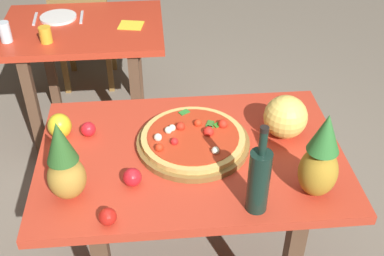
% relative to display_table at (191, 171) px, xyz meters
% --- Properties ---
extents(display_table, '(1.22, 0.81, 0.76)m').
position_rel_display_table_xyz_m(display_table, '(0.00, 0.00, 0.00)').
color(display_table, brown).
rests_on(display_table, ground_plane).
extents(background_table, '(0.96, 0.70, 0.76)m').
position_rel_display_table_xyz_m(background_table, '(-0.55, 1.23, -0.03)').
color(background_table, brown).
rests_on(background_table, ground_plane).
extents(dining_chair, '(0.41, 0.41, 0.85)m').
position_rel_display_table_xyz_m(dining_chair, '(-0.62, 1.81, -0.18)').
color(dining_chair, olive).
rests_on(dining_chair, ground_plane).
extents(pizza_board, '(0.46, 0.46, 0.02)m').
position_rel_display_table_xyz_m(pizza_board, '(0.01, 0.04, 0.11)').
color(pizza_board, olive).
rests_on(pizza_board, display_table).
extents(pizza, '(0.42, 0.42, 0.06)m').
position_rel_display_table_xyz_m(pizza, '(0.01, 0.04, 0.14)').
color(pizza, '#E0B45E').
rests_on(pizza, pizza_board).
extents(wine_bottle, '(0.08, 0.08, 0.35)m').
position_rel_display_table_xyz_m(wine_bottle, '(0.20, -0.32, 0.23)').
color(wine_bottle, black).
rests_on(wine_bottle, display_table).
extents(pineapple_left, '(0.14, 0.14, 0.34)m').
position_rel_display_table_xyz_m(pineapple_left, '(0.42, -0.27, 0.25)').
color(pineapple_left, '#B48728').
rests_on(pineapple_left, display_table).
extents(pineapple_right, '(0.14, 0.14, 0.32)m').
position_rel_display_table_xyz_m(pineapple_right, '(-0.46, -0.20, 0.24)').
color(pineapple_right, '#B48935').
rests_on(pineapple_right, display_table).
extents(melon, '(0.18, 0.18, 0.18)m').
position_rel_display_table_xyz_m(melon, '(0.40, 0.08, 0.19)').
color(melon, '#F0D060').
rests_on(melon, display_table).
extents(bell_pepper, '(0.10, 0.10, 0.11)m').
position_rel_display_table_xyz_m(bell_pepper, '(-0.53, 0.16, 0.15)').
color(bell_pepper, yellow).
rests_on(bell_pepper, display_table).
extents(tomato_by_bottle, '(0.07, 0.07, 0.07)m').
position_rel_display_table_xyz_m(tomato_by_bottle, '(-0.52, -0.02, 0.13)').
color(tomato_by_bottle, red).
rests_on(tomato_by_bottle, display_table).
extents(tomato_near_board, '(0.07, 0.07, 0.07)m').
position_rel_display_table_xyz_m(tomato_near_board, '(-0.23, -0.17, 0.13)').
color(tomato_near_board, red).
rests_on(tomato_near_board, display_table).
extents(tomato_at_corner, '(0.06, 0.06, 0.06)m').
position_rel_display_table_xyz_m(tomato_at_corner, '(-0.42, 0.15, 0.13)').
color(tomato_at_corner, red).
rests_on(tomato_at_corner, display_table).
extents(tomato_beside_pepper, '(0.06, 0.06, 0.06)m').
position_rel_display_table_xyz_m(tomato_beside_pepper, '(-0.31, -0.35, 0.13)').
color(tomato_beside_pepper, red).
rests_on(tomato_beside_pepper, display_table).
extents(drinking_glass_juice, '(0.07, 0.07, 0.09)m').
position_rel_display_table_xyz_m(drinking_glass_juice, '(-0.72, 1.03, 0.15)').
color(drinking_glass_juice, gold).
rests_on(drinking_glass_juice, background_table).
extents(drinking_glass_water, '(0.06, 0.06, 0.12)m').
position_rel_display_table_xyz_m(drinking_glass_water, '(-0.94, 1.06, 0.16)').
color(drinking_glass_water, silver).
rests_on(drinking_glass_water, background_table).
extents(dinner_plate, '(0.22, 0.22, 0.02)m').
position_rel_display_table_xyz_m(dinner_plate, '(-0.70, 1.35, 0.11)').
color(dinner_plate, white).
rests_on(dinner_plate, background_table).
extents(fork_utensil, '(0.03, 0.18, 0.01)m').
position_rel_display_table_xyz_m(fork_utensil, '(-0.84, 1.35, 0.10)').
color(fork_utensil, silver).
rests_on(fork_utensil, background_table).
extents(knife_utensil, '(0.02, 0.18, 0.01)m').
position_rel_display_table_xyz_m(knife_utensil, '(-0.56, 1.35, 0.10)').
color(knife_utensil, silver).
rests_on(knife_utensil, background_table).
extents(napkin_folded, '(0.16, 0.15, 0.01)m').
position_rel_display_table_xyz_m(napkin_folded, '(-0.25, 1.20, 0.10)').
color(napkin_folded, yellow).
rests_on(napkin_folded, background_table).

